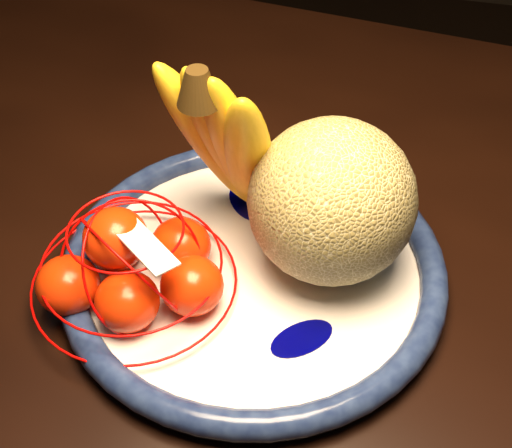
% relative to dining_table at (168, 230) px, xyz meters
% --- Properties ---
extents(dining_table, '(1.66, 1.11, 0.78)m').
position_rel_dining_table_xyz_m(dining_table, '(0.00, 0.00, 0.00)').
color(dining_table, black).
rests_on(dining_table, ground).
extents(fruit_bowl, '(0.40, 0.40, 0.03)m').
position_rel_dining_table_xyz_m(fruit_bowl, '(0.14, -0.12, 0.10)').
color(fruit_bowl, white).
rests_on(fruit_bowl, dining_table).
extents(cantaloupe, '(0.17, 0.17, 0.17)m').
position_rel_dining_table_xyz_m(cantaloupe, '(0.22, -0.09, 0.18)').
color(cantaloupe, olive).
rests_on(cantaloupe, fruit_bowl).
extents(banana_bunch, '(0.14, 0.15, 0.24)m').
position_rel_dining_table_xyz_m(banana_bunch, '(0.11, -0.06, 0.22)').
color(banana_bunch, yellow).
rests_on(banana_bunch, fruit_bowl).
extents(mandarin_bag, '(0.22, 0.22, 0.13)m').
position_rel_dining_table_xyz_m(mandarin_bag, '(0.04, -0.18, 0.13)').
color(mandarin_bag, '#F72500').
rests_on(mandarin_bag, fruit_bowl).
extents(price_tag, '(0.07, 0.06, 0.01)m').
position_rel_dining_table_xyz_m(price_tag, '(0.06, -0.20, 0.19)').
color(price_tag, white).
rests_on(price_tag, mandarin_bag).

